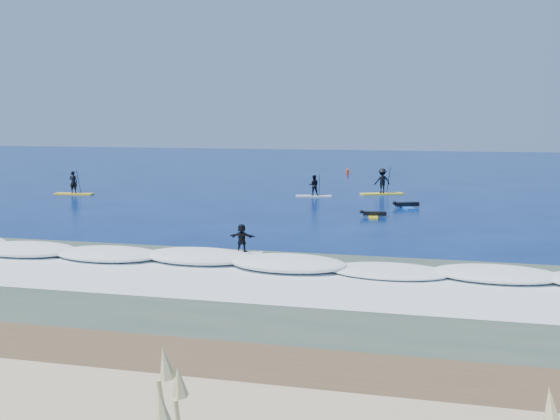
% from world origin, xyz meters
% --- Properties ---
extents(ground, '(160.00, 160.00, 0.00)m').
position_xyz_m(ground, '(0.00, 0.00, 0.00)').
color(ground, '#031445').
rests_on(ground, ground).
extents(wet_sand_strip, '(90.00, 5.00, 0.08)m').
position_xyz_m(wet_sand_strip, '(0.00, -21.50, 0.00)').
color(wet_sand_strip, '#4D3D24').
rests_on(wet_sand_strip, ground).
extents(shallow_water, '(90.00, 13.00, 0.01)m').
position_xyz_m(shallow_water, '(0.00, -14.00, 0.01)').
color(shallow_water, '#34473A').
rests_on(shallow_water, ground).
extents(breaking_wave, '(40.00, 6.00, 0.30)m').
position_xyz_m(breaking_wave, '(0.00, -10.00, 0.00)').
color(breaking_wave, white).
rests_on(breaking_wave, ground).
extents(whitewater, '(34.00, 5.00, 0.02)m').
position_xyz_m(whitewater, '(0.00, -13.00, 0.00)').
color(whitewater, silver).
rests_on(whitewater, ground).
extents(sup_paddler_left, '(3.11, 1.04, 2.14)m').
position_xyz_m(sup_paddler_left, '(-16.60, 9.27, 0.67)').
color(sup_paddler_left, yellow).
rests_on(sup_paddler_left, ground).
extents(sup_paddler_center, '(2.81, 1.18, 1.91)m').
position_xyz_m(sup_paddler_center, '(2.03, 12.16, 0.71)').
color(sup_paddler_center, silver).
rests_on(sup_paddler_center, ground).
extents(sup_paddler_right, '(3.45, 2.10, 2.38)m').
position_xyz_m(sup_paddler_right, '(7.01, 14.81, 0.93)').
color(sup_paddler_right, yellow).
rests_on(sup_paddler_right, ground).
extents(prone_paddler_near, '(1.62, 2.08, 0.43)m').
position_xyz_m(prone_paddler_near, '(7.26, 3.43, 0.14)').
color(prone_paddler_near, '#D1CB16').
rests_on(prone_paddler_near, ground).
extents(prone_paddler_far, '(1.78, 2.36, 0.48)m').
position_xyz_m(prone_paddler_far, '(9.06, 7.91, 0.16)').
color(prone_paddler_far, blue).
rests_on(prone_paddler_far, ground).
extents(wave_surfer, '(1.83, 0.53, 1.32)m').
position_xyz_m(wave_surfer, '(2.59, -8.96, 0.76)').
color(wave_surfer, white).
rests_on(wave_surfer, breaking_wave).
extents(marker_buoy, '(0.31, 0.31, 0.74)m').
position_xyz_m(marker_buoy, '(2.28, 31.07, 0.32)').
color(marker_buoy, red).
rests_on(marker_buoy, ground).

